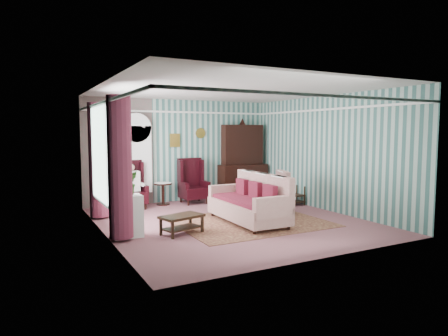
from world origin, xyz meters
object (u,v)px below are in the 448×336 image
sofa (248,201)px  floral_armchair (270,195)px  nest_table (295,195)px  coffee_table (182,224)px  round_side_table (163,194)px  wingback_left (132,185)px  seated_woman (132,186)px  bookcase (137,164)px  dresser_hutch (243,159)px  wingback_right (194,181)px  plant_stand (127,216)px

sofa → floral_armchair: sofa is taller
nest_table → coffee_table: bearing=-159.4°
nest_table → floral_armchair: size_ratio=0.57×
round_side_table → coffee_table: 3.23m
wingback_left → round_side_table: (0.90, 0.15, -0.33)m
seated_woman → floral_armchair: bearing=-38.9°
bookcase → floral_armchair: size_ratio=2.35×
wingback_left → round_side_table: 0.97m
seated_woman → floral_armchair: 3.57m
sofa → coffee_table: bearing=98.7°
dresser_hutch → seated_woman: size_ratio=2.00×
sofa → coffee_table: sofa is taller
wingback_right → sofa: bearing=-88.0°
wingback_right → plant_stand: 3.76m
bookcase → dresser_hutch: 3.25m
bookcase → dresser_hutch: size_ratio=0.95×
plant_stand → wingback_left: bearing=73.8°
seated_woman → round_side_table: (0.90, 0.15, -0.29)m
plant_stand → wingback_right: bearing=47.2°
wingback_left → wingback_right: bearing=0.0°
bookcase → seated_woman: bookcase is taller
nest_table → seated_woman: bearing=159.2°
dresser_hutch → plant_stand: 5.31m
sofa → seated_woman: bearing=34.4°
bookcase → coffee_table: bearing=-90.8°
seated_woman → round_side_table: bearing=9.5°
bookcase → wingback_right: bearing=-14.6°
sofa → floral_armchair: size_ratio=2.28×
plant_stand → sofa: 2.65m
wingback_right → seated_woman: (-1.75, 0.00, -0.04)m
nest_table → floral_armchair: bearing=-151.8°
nest_table → plant_stand: bearing=-166.2°
dresser_hutch → floral_armchair: (-0.72, -2.51, -0.70)m
seated_woman → coffee_table: size_ratio=1.43×
bookcase → wingback_right: bookcase is taller
wingback_right → coffee_table: (-1.55, -3.00, -0.44)m
bookcase → floral_armchair: (2.53, -2.63, -0.64)m
dresser_hutch → wingback_left: (-3.50, -0.27, -0.55)m
nest_table → coffee_table: (-3.87, -1.45, -0.08)m
wingback_left → nest_table: size_ratio=2.31×
bookcase → sofa: (1.59, -3.16, -0.64)m
dresser_hutch → floral_armchair: bearing=-106.0°
dresser_hutch → nest_table: 2.11m
seated_woman → floral_armchair: seated_woman is taller
wingback_right → floral_armchair: (1.03, -2.24, -0.15)m
wingback_left → plant_stand: bearing=-106.2°
wingback_left → wingback_right: size_ratio=1.00×
floral_armchair → sofa: bearing=137.9°
dresser_hutch → nest_table: size_ratio=4.37×
wingback_right → dresser_hutch: bearing=8.8°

